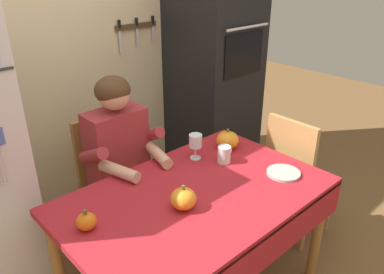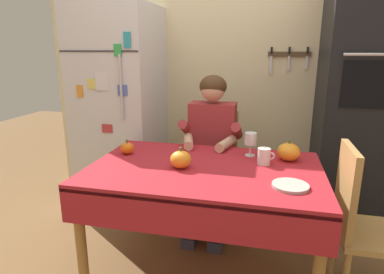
% 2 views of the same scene
% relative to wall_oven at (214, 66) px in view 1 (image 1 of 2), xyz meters
% --- Properties ---
extents(back_wall_assembly, '(3.70, 0.13, 2.60)m').
position_rel_wall_oven_xyz_m(back_wall_assembly, '(-1.00, 0.35, 0.25)').
color(back_wall_assembly, beige).
rests_on(back_wall_assembly, ground).
extents(wall_oven, '(0.60, 0.64, 2.10)m').
position_rel_wall_oven_xyz_m(wall_oven, '(0.00, 0.00, 0.00)').
color(wall_oven, black).
rests_on(wall_oven, ground).
extents(dining_table, '(1.40, 0.90, 0.74)m').
position_rel_wall_oven_xyz_m(dining_table, '(-1.05, -0.92, -0.39)').
color(dining_table, '#9E6B33').
rests_on(dining_table, ground).
extents(chair_behind_person, '(0.40, 0.40, 0.93)m').
position_rel_wall_oven_xyz_m(chair_behind_person, '(-1.11, -0.13, -0.54)').
color(chair_behind_person, '#9E6B33').
rests_on(chair_behind_person, ground).
extents(seated_person, '(0.47, 0.55, 1.25)m').
position_rel_wall_oven_xyz_m(seated_person, '(-1.11, -0.32, -0.31)').
color(seated_person, '#38384C').
rests_on(seated_person, ground).
extents(chair_right_side, '(0.40, 0.40, 0.93)m').
position_rel_wall_oven_xyz_m(chair_right_side, '(-0.15, -0.94, -0.54)').
color(chair_right_side, tan).
rests_on(chair_right_side, ground).
extents(coffee_mug, '(0.11, 0.08, 0.10)m').
position_rel_wall_oven_xyz_m(coffee_mug, '(-0.70, -0.77, -0.26)').
color(coffee_mug, white).
rests_on(coffee_mug, dining_table).
extents(wine_glass, '(0.08, 0.08, 0.16)m').
position_rel_wall_oven_xyz_m(wine_glass, '(-0.79, -0.62, -0.20)').
color(wine_glass, white).
rests_on(wine_glass, dining_table).
extents(pumpkin_large, '(0.14, 0.14, 0.14)m').
position_rel_wall_oven_xyz_m(pumpkin_large, '(-0.55, -0.66, -0.25)').
color(pumpkin_large, orange).
rests_on(pumpkin_large, dining_table).
extents(pumpkin_medium, '(0.13, 0.13, 0.13)m').
position_rel_wall_oven_xyz_m(pumpkin_medium, '(-1.19, -0.95, -0.26)').
color(pumpkin_medium, orange).
rests_on(pumpkin_medium, dining_table).
extents(pumpkin_small, '(0.09, 0.09, 0.10)m').
position_rel_wall_oven_xyz_m(pumpkin_small, '(-1.61, -0.77, -0.27)').
color(pumpkin_small, orange).
rests_on(pumpkin_small, dining_table).
extents(serving_tray, '(0.19, 0.19, 0.02)m').
position_rel_wall_oven_xyz_m(serving_tray, '(-0.56, -1.10, -0.30)').
color(serving_tray, '#B7B2A8').
rests_on(serving_tray, dining_table).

